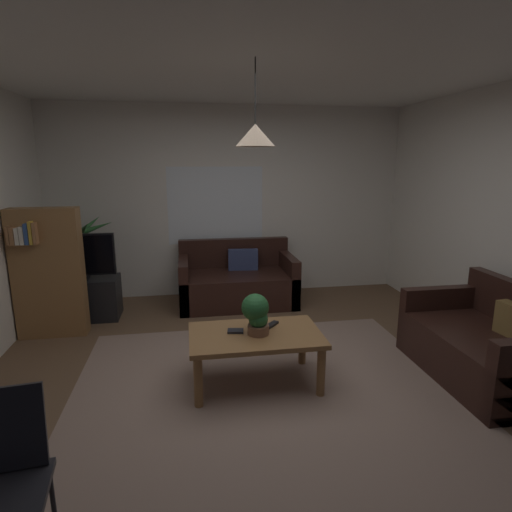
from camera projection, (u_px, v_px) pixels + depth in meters
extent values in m
cube|color=brown|center=(262.00, 381.00, 3.66)|extent=(4.89, 5.13, 0.02)
cube|color=gray|center=(266.00, 392.00, 3.47)|extent=(3.18, 2.82, 0.01)
cube|color=silver|center=(229.00, 202.00, 5.86)|extent=(5.01, 0.06, 2.61)
cube|color=white|center=(263.00, 56.00, 3.07)|extent=(4.89, 5.13, 0.02)
cube|color=white|center=(216.00, 206.00, 5.81)|extent=(1.31, 0.01, 1.06)
cube|color=black|center=(237.00, 289.00, 5.58)|extent=(1.52, 0.86, 0.42)
cube|color=black|center=(234.00, 253.00, 5.84)|extent=(1.52, 0.12, 0.40)
cube|color=black|center=(184.00, 283.00, 5.44)|extent=(0.12, 0.86, 0.64)
cube|color=black|center=(288.00, 278.00, 5.66)|extent=(0.12, 0.86, 0.64)
cube|color=navy|center=(243.00, 260.00, 5.70)|extent=(0.41, 0.15, 0.28)
cube|color=black|center=(481.00, 355.00, 3.68)|extent=(0.86, 1.37, 0.42)
cube|color=black|center=(440.00, 317.00, 4.25)|extent=(0.86, 0.12, 0.64)
cube|color=olive|center=(255.00, 335.00, 3.53)|extent=(1.11, 0.68, 0.04)
cylinder|color=olive|center=(198.00, 382.00, 3.23)|extent=(0.07, 0.07, 0.42)
cylinder|color=olive|center=(321.00, 372.00, 3.39)|extent=(0.07, 0.07, 0.42)
cylinder|color=olive|center=(196.00, 350.00, 3.77)|extent=(0.07, 0.07, 0.42)
cylinder|color=olive|center=(302.00, 343.00, 3.92)|extent=(0.07, 0.07, 0.42)
cube|color=black|center=(236.00, 331.00, 3.54)|extent=(0.15, 0.11, 0.02)
cube|color=black|center=(272.00, 325.00, 3.67)|extent=(0.14, 0.15, 0.02)
cylinder|color=brown|center=(258.00, 329.00, 3.50)|extent=(0.18, 0.18, 0.08)
sphere|color=#235B2D|center=(258.00, 319.00, 3.47)|extent=(0.16, 0.16, 0.16)
sphere|color=#235B2D|center=(255.00, 307.00, 3.47)|extent=(0.23, 0.23, 0.23)
cube|color=black|center=(81.00, 299.00, 5.05)|extent=(0.90, 0.44, 0.50)
cube|color=black|center=(76.00, 255.00, 4.91)|extent=(0.88, 0.05, 0.50)
cube|color=black|center=(76.00, 255.00, 4.88)|extent=(0.84, 0.00, 0.46)
cube|color=black|center=(78.00, 278.00, 4.97)|extent=(0.24, 0.16, 0.04)
cylinder|color=#B77051|center=(81.00, 296.00, 5.44)|extent=(0.32, 0.32, 0.30)
cylinder|color=brown|center=(77.00, 260.00, 5.34)|extent=(0.05, 0.05, 0.67)
cone|color=#2D6B33|center=(94.00, 228.00, 5.30)|extent=(0.50, 0.14, 0.24)
cone|color=#2D6B33|center=(88.00, 226.00, 5.38)|extent=(0.35, 0.36, 0.32)
cone|color=#2D6B33|center=(76.00, 227.00, 5.40)|extent=(0.13, 0.37, 0.25)
cone|color=#2D6B33|center=(62.00, 226.00, 5.28)|extent=(0.40, 0.25, 0.32)
cone|color=#2D6B33|center=(58.00, 226.00, 5.16)|extent=(0.43, 0.22, 0.35)
cone|color=#2D6B33|center=(65.00, 232.00, 5.07)|extent=(0.20, 0.39, 0.27)
cone|color=#2D6B33|center=(83.00, 230.00, 5.10)|extent=(0.32, 0.44, 0.32)
cube|color=olive|center=(49.00, 273.00, 4.47)|extent=(0.70, 0.22, 1.40)
cube|color=#99663F|center=(10.00, 235.00, 4.21)|extent=(0.03, 0.16, 0.19)
cube|color=#99663F|center=(14.00, 236.00, 4.22)|extent=(0.04, 0.16, 0.17)
cube|color=beige|center=(19.00, 236.00, 4.23)|extent=(0.04, 0.16, 0.17)
cube|color=beige|center=(24.00, 235.00, 4.23)|extent=(0.04, 0.16, 0.18)
cube|color=#2D4C8C|center=(28.00, 233.00, 4.24)|extent=(0.04, 0.16, 0.21)
cube|color=gold|center=(32.00, 232.00, 4.24)|extent=(0.03, 0.16, 0.23)
cube|color=#99663F|center=(36.00, 233.00, 4.25)|extent=(0.03, 0.16, 0.22)
cube|color=black|center=(3.00, 429.00, 1.93)|extent=(0.37, 0.12, 0.40)
cylinder|color=black|center=(53.00, 504.00, 2.06)|extent=(0.02, 0.02, 0.45)
cylinder|color=black|center=(255.00, 91.00, 3.09)|extent=(0.01, 0.01, 0.47)
cone|color=tan|center=(255.00, 135.00, 3.16)|extent=(0.31, 0.31, 0.17)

